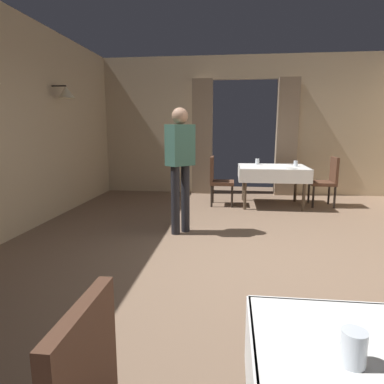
{
  "coord_description": "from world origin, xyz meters",
  "views": [
    {
      "loc": [
        -0.25,
        -3.52,
        1.44
      ],
      "look_at": [
        -0.72,
        0.45,
        0.69
      ],
      "focal_mm": 31.66,
      "sensor_mm": 36.0,
      "label": 1
    }
  ],
  "objects_px": {
    "plate_mid_b": "(292,168)",
    "chair_mid_right": "(327,179)",
    "glass_mid_c": "(257,161)",
    "glass_near_d": "(353,348)",
    "plate_mid_a": "(290,164)",
    "person_waiter_by_doorway": "(180,160)",
    "dining_table_mid": "(272,171)",
    "glass_mid_d": "(296,163)",
    "chair_mid_left": "(218,178)"
  },
  "relations": [
    {
      "from": "dining_table_mid",
      "to": "plate_mid_a",
      "type": "height_order",
      "value": "plate_mid_a"
    },
    {
      "from": "glass_near_d",
      "to": "plate_mid_a",
      "type": "xyz_separation_m",
      "value": [
        0.77,
        5.85,
        -0.05
      ]
    },
    {
      "from": "glass_near_d",
      "to": "plate_mid_b",
      "type": "height_order",
      "value": "glass_near_d"
    },
    {
      "from": "glass_mid_c",
      "to": "glass_near_d",
      "type": "bearing_deg",
      "value": -91.35
    },
    {
      "from": "glass_near_d",
      "to": "glass_mid_c",
      "type": "relative_size",
      "value": 0.97
    },
    {
      "from": "glass_mid_c",
      "to": "person_waiter_by_doorway",
      "type": "bearing_deg",
      "value": -117.69
    },
    {
      "from": "chair_mid_right",
      "to": "person_waiter_by_doorway",
      "type": "xyz_separation_m",
      "value": [
        -2.48,
        -1.99,
        0.51
      ]
    },
    {
      "from": "chair_mid_right",
      "to": "plate_mid_a",
      "type": "height_order",
      "value": "chair_mid_right"
    },
    {
      "from": "dining_table_mid",
      "to": "glass_near_d",
      "type": "height_order",
      "value": "glass_near_d"
    },
    {
      "from": "glass_near_d",
      "to": "person_waiter_by_doorway",
      "type": "relative_size",
      "value": 0.06
    },
    {
      "from": "chair_mid_right",
      "to": "glass_mid_c",
      "type": "xyz_separation_m",
      "value": [
        -1.28,
        0.3,
        0.29
      ]
    },
    {
      "from": "plate_mid_b",
      "to": "glass_mid_c",
      "type": "distance_m",
      "value": 0.92
    },
    {
      "from": "glass_near_d",
      "to": "glass_mid_c",
      "type": "xyz_separation_m",
      "value": [
        0.14,
        5.89,
        0.0
      ]
    },
    {
      "from": "chair_mid_left",
      "to": "plate_mid_a",
      "type": "xyz_separation_m",
      "value": [
        1.39,
        0.41,
        0.24
      ]
    },
    {
      "from": "plate_mid_a",
      "to": "dining_table_mid",
      "type": "bearing_deg",
      "value": -139.45
    },
    {
      "from": "dining_table_mid",
      "to": "chair_mid_left",
      "type": "relative_size",
      "value": 1.36
    },
    {
      "from": "person_waiter_by_doorway",
      "to": "glass_mid_c",
      "type": "bearing_deg",
      "value": 62.31
    },
    {
      "from": "glass_mid_c",
      "to": "chair_mid_right",
      "type": "bearing_deg",
      "value": -13.22
    },
    {
      "from": "plate_mid_a",
      "to": "plate_mid_b",
      "type": "xyz_separation_m",
      "value": [
        -0.08,
        -0.69,
        0.0
      ]
    },
    {
      "from": "dining_table_mid",
      "to": "plate_mid_b",
      "type": "relative_size",
      "value": 6.24
    },
    {
      "from": "plate_mid_b",
      "to": "glass_near_d",
      "type": "bearing_deg",
      "value": -97.57
    },
    {
      "from": "glass_mid_c",
      "to": "chair_mid_left",
      "type": "bearing_deg",
      "value": -149.35
    },
    {
      "from": "glass_near_d",
      "to": "glass_mid_d",
      "type": "relative_size",
      "value": 1.02
    },
    {
      "from": "plate_mid_b",
      "to": "chair_mid_right",
      "type": "bearing_deg",
      "value": 30.78
    },
    {
      "from": "chair_mid_left",
      "to": "dining_table_mid",
      "type": "bearing_deg",
      "value": 5.01
    },
    {
      "from": "dining_table_mid",
      "to": "chair_mid_right",
      "type": "xyz_separation_m",
      "value": [
        1.02,
        0.06,
        -0.15
      ]
    },
    {
      "from": "plate_mid_b",
      "to": "glass_mid_d",
      "type": "bearing_deg",
      "value": 71.51
    },
    {
      "from": "plate_mid_a",
      "to": "glass_mid_c",
      "type": "height_order",
      "value": "glass_mid_c"
    },
    {
      "from": "glass_near_d",
      "to": "dining_table_mid",
      "type": "bearing_deg",
      "value": 85.89
    },
    {
      "from": "plate_mid_a",
      "to": "glass_mid_d",
      "type": "xyz_separation_m",
      "value": [
        0.06,
        -0.27,
        0.05
      ]
    },
    {
      "from": "plate_mid_b",
      "to": "glass_mid_d",
      "type": "relative_size",
      "value": 1.91
    },
    {
      "from": "glass_near_d",
      "to": "person_waiter_by_doorway",
      "type": "xyz_separation_m",
      "value": [
        -1.06,
        3.6,
        0.22
      ]
    },
    {
      "from": "plate_mid_a",
      "to": "glass_mid_c",
      "type": "distance_m",
      "value": 0.63
    },
    {
      "from": "plate_mid_a",
      "to": "person_waiter_by_doorway",
      "type": "bearing_deg",
      "value": -129.19
    },
    {
      "from": "glass_mid_d",
      "to": "person_waiter_by_doorway",
      "type": "xyz_separation_m",
      "value": [
        -1.89,
        -1.98,
        0.22
      ]
    },
    {
      "from": "chair_mid_left",
      "to": "person_waiter_by_doorway",
      "type": "height_order",
      "value": "person_waiter_by_doorway"
    },
    {
      "from": "plate_mid_b",
      "to": "plate_mid_a",
      "type": "bearing_deg",
      "value": 83.04
    },
    {
      "from": "dining_table_mid",
      "to": "chair_mid_left",
      "type": "distance_m",
      "value": 1.03
    },
    {
      "from": "glass_near_d",
      "to": "plate_mid_b",
      "type": "xyz_separation_m",
      "value": [
        0.69,
        5.16,
        -0.05
      ]
    },
    {
      "from": "plate_mid_a",
      "to": "chair_mid_right",
      "type": "bearing_deg",
      "value": -21.77
    },
    {
      "from": "dining_table_mid",
      "to": "glass_mid_c",
      "type": "height_order",
      "value": "glass_mid_c"
    },
    {
      "from": "chair_mid_right",
      "to": "plate_mid_b",
      "type": "bearing_deg",
      "value": -149.22
    },
    {
      "from": "glass_mid_d",
      "to": "person_waiter_by_doorway",
      "type": "bearing_deg",
      "value": -133.65
    },
    {
      "from": "chair_mid_left",
      "to": "chair_mid_right",
      "type": "relative_size",
      "value": 1.0
    },
    {
      "from": "glass_near_d",
      "to": "person_waiter_by_doorway",
      "type": "bearing_deg",
      "value": 106.47
    },
    {
      "from": "chair_mid_right",
      "to": "person_waiter_by_doorway",
      "type": "bearing_deg",
      "value": -141.23
    },
    {
      "from": "chair_mid_left",
      "to": "glass_mid_c",
      "type": "distance_m",
      "value": 0.93
    },
    {
      "from": "dining_table_mid",
      "to": "person_waiter_by_doorway",
      "type": "height_order",
      "value": "person_waiter_by_doorway"
    },
    {
      "from": "chair_mid_right",
      "to": "glass_mid_c",
      "type": "bearing_deg",
      "value": 166.78
    },
    {
      "from": "person_waiter_by_doorway",
      "to": "dining_table_mid",
      "type": "bearing_deg",
      "value": 52.88
    }
  ]
}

